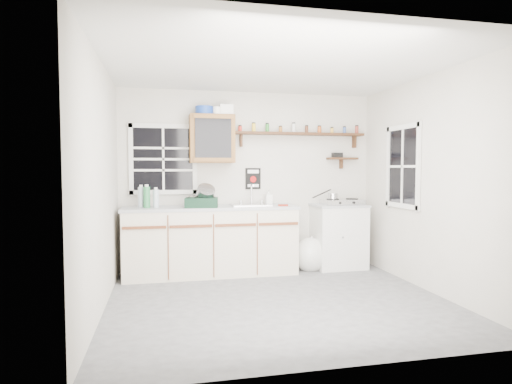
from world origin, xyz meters
TOP-DOWN VIEW (x-y plane):
  - room at (0.00, 0.00)m, footprint 3.64×3.24m
  - main_cabinet at (-0.58, 1.30)m, footprint 2.31×0.63m
  - right_cabinet at (1.25, 1.32)m, footprint 0.73×0.57m
  - sink at (-0.05, 1.30)m, footprint 0.52×0.44m
  - upper_cabinet at (-0.55, 1.44)m, footprint 0.60×0.32m
  - upper_cabinet_clutter at (-0.53, 1.44)m, footprint 0.51×0.24m
  - spice_shelf at (0.72, 1.51)m, footprint 1.91×0.18m
  - secondary_shelf at (1.36, 1.52)m, footprint 0.45×0.16m
  - warning_sign at (0.05, 1.59)m, footprint 0.22×0.02m
  - window_back at (-1.20, 1.59)m, footprint 0.93×0.03m
  - window_right at (1.79, 0.55)m, footprint 0.03×0.78m
  - water_bottles at (-1.41, 1.28)m, footprint 0.26×0.16m
  - dish_rack at (-0.70, 1.18)m, footprint 0.46×0.37m
  - soap_bottle at (0.25, 1.47)m, footprint 0.10×0.10m
  - rag at (0.37, 1.16)m, footprint 0.15×0.14m
  - hotplate at (1.30, 1.31)m, footprint 0.60×0.34m
  - saucepan at (1.14, 1.31)m, footprint 0.32×0.24m
  - trash_bag at (0.80, 1.26)m, footprint 0.44×0.40m

SIDE VIEW (x-z plane):
  - trash_bag at x=0.80m, z-range -0.04..0.47m
  - right_cabinet at x=1.25m, z-range 0.00..0.91m
  - main_cabinet at x=-0.58m, z-range 0.00..0.92m
  - rag at x=0.37m, z-range 0.92..0.94m
  - sink at x=-0.05m, z-range 0.79..1.08m
  - hotplate at x=1.30m, z-range 0.91..0.99m
  - dish_rack at x=-0.70m, z-range 0.86..1.18m
  - soap_bottle at x=0.25m, z-range 0.92..1.13m
  - saucepan at x=1.14m, z-range 0.95..1.11m
  - water_bottles at x=-1.41m, z-range 0.90..1.20m
  - room at x=0.00m, z-range -0.02..2.52m
  - warning_sign at x=0.05m, z-range 1.13..1.43m
  - window_right at x=1.79m, z-range 0.91..1.99m
  - window_back at x=-1.20m, z-range 1.06..2.04m
  - secondary_shelf at x=1.36m, z-range 1.46..1.69m
  - upper_cabinet at x=-0.55m, z-range 1.50..2.15m
  - spice_shelf at x=0.72m, z-range 1.75..2.10m
  - upper_cabinet_clutter at x=-0.53m, z-range 2.14..2.28m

